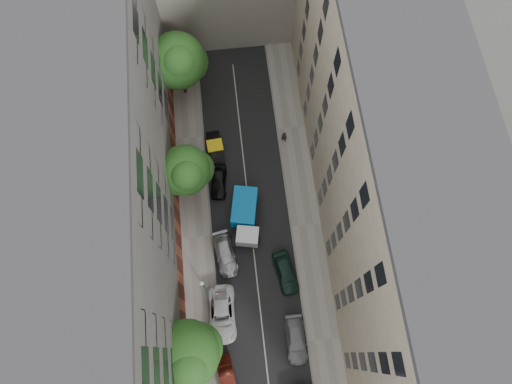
{
  "coord_description": "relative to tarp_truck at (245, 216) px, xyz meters",
  "views": [
    {
      "loc": [
        -0.84,
        -11.58,
        44.33
      ],
      "look_at": [
        0.68,
        1.96,
        6.0
      ],
      "focal_mm": 32.0,
      "sensor_mm": 36.0,
      "label": 1
    }
  ],
  "objects": [
    {
      "name": "building_left",
      "position": [
        -10.54,
        -1.18,
        8.56
      ],
      "size": [
        8.0,
        44.0,
        20.0
      ],
      "primitive_type": "cube",
      "color": "#4D4B48",
      "rests_on": "ground"
    },
    {
      "name": "car_left_3",
      "position": [
        -2.34,
        -3.38,
        -0.78
      ],
      "size": [
        2.53,
        4.77,
        1.32
      ],
      "primitive_type": "imported",
      "rotation": [
        0.0,
        0.0,
        0.16
      ],
      "color": "#AFAFB3",
      "rests_on": "ground"
    },
    {
      "name": "car_left_1",
      "position": [
        -3.14,
        -14.36,
        -0.81
      ],
      "size": [
        1.87,
        4.0,
        1.27
      ],
      "primitive_type": "imported",
      "rotation": [
        0.0,
        0.0,
        0.14
      ],
      "color": "#49160E",
      "rests_on": "ground"
    },
    {
      "name": "sidewalk_left",
      "position": [
        -5.04,
        -1.18,
        -1.37
      ],
      "size": [
        3.0,
        44.0,
        0.15
      ],
      "primitive_type": "cube",
      "color": "gray",
      "rests_on": "ground"
    },
    {
      "name": "tree_near",
      "position": [
        -5.84,
        -12.29,
        4.33
      ],
      "size": [
        5.75,
        5.55,
        8.63
      ],
      "color": "#382619",
      "rests_on": "sidewalk_left"
    },
    {
      "name": "car_left_5",
      "position": [
        -2.34,
        7.82,
        -0.76
      ],
      "size": [
        1.79,
        4.26,
        1.37
      ],
      "primitive_type": "imported",
      "rotation": [
        0.0,
        0.0,
        0.08
      ],
      "color": "black",
      "rests_on": "ground"
    },
    {
      "name": "pedestrian",
      "position": [
        4.96,
        8.36,
        -0.41
      ],
      "size": [
        0.75,
        0.61,
        1.76
      ],
      "primitive_type": "imported",
      "rotation": [
        0.0,
        0.0,
        2.8
      ],
      "color": "black",
      "rests_on": "sidewalk_right"
    },
    {
      "name": "tree_mid",
      "position": [
        -4.99,
        3.71,
        3.91
      ],
      "size": [
        5.04,
        4.73,
        7.86
      ],
      "color": "#382619",
      "rests_on": "sidewalk_left"
    },
    {
      "name": "car_right_1",
      "position": [
        3.39,
        -11.98,
        -0.8
      ],
      "size": [
        1.84,
        4.43,
        1.28
      ],
      "primitive_type": "imported",
      "rotation": [
        0.0,
        0.0,
        -0.01
      ],
      "color": "slate",
      "rests_on": "ground"
    },
    {
      "name": "ground",
      "position": [
        0.46,
        -1.18,
        -1.44
      ],
      "size": [
        120.0,
        120.0,
        0.0
      ],
      "primitive_type": "plane",
      "color": "#4C4C49",
      "rests_on": "ground"
    },
    {
      "name": "road_surface",
      "position": [
        0.46,
        -1.18,
        -1.43
      ],
      "size": [
        8.0,
        44.0,
        0.02
      ],
      "primitive_type": "cube",
      "color": "black",
      "rests_on": "ground"
    },
    {
      "name": "car_right_2",
      "position": [
        3.26,
        -5.78,
        -0.7
      ],
      "size": [
        2.45,
        4.58,
        1.48
      ],
      "primitive_type": "imported",
      "rotation": [
        0.0,
        0.0,
        0.17
      ],
      "color": "black",
      "rests_on": "ground"
    },
    {
      "name": "lamp_post",
      "position": [
        -4.18,
        -6.9,
        2.93
      ],
      "size": [
        0.36,
        0.36,
        6.91
      ],
      "color": "#1A5C35",
      "rests_on": "sidewalk_left"
    },
    {
      "name": "building_right",
      "position": [
        11.46,
        -1.18,
        8.56
      ],
      "size": [
        8.0,
        44.0,
        20.0
      ],
      "primitive_type": "cube",
      "color": "#BDAD93",
      "rests_on": "ground"
    },
    {
      "name": "tree_far",
      "position": [
        -5.01,
        15.47,
        4.21
      ],
      "size": [
        5.91,
        5.72,
        8.54
      ],
      "color": "#382619",
      "rests_on": "sidewalk_left"
    },
    {
      "name": "car_left_2",
      "position": [
        -3.13,
        -8.98,
        -0.69
      ],
      "size": [
        2.72,
        5.53,
        1.51
      ],
      "primitive_type": "imported",
      "rotation": [
        0.0,
        0.0,
        -0.04
      ],
      "color": "silver",
      "rests_on": "ground"
    },
    {
      "name": "sidewalk_right",
      "position": [
        5.96,
        -1.18,
        -1.37
      ],
      "size": [
        3.0,
        44.0,
        0.15
      ],
      "primitive_type": "cube",
      "color": "gray",
      "rests_on": "ground"
    },
    {
      "name": "car_left_4",
      "position": [
        -2.34,
        4.22,
        -0.78
      ],
      "size": [
        2.04,
        4.05,
        1.32
      ],
      "primitive_type": "imported",
      "rotation": [
        0.0,
        0.0,
        -0.13
      ],
      "color": "black",
      "rests_on": "ground"
    },
    {
      "name": "tarp_truck",
      "position": [
        0.0,
        0.0,
        0.0
      ],
      "size": [
        3.29,
        6.04,
        2.62
      ],
      "rotation": [
        0.0,
        0.0,
        -0.2
      ],
      "color": "black",
      "rests_on": "ground"
    }
  ]
}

